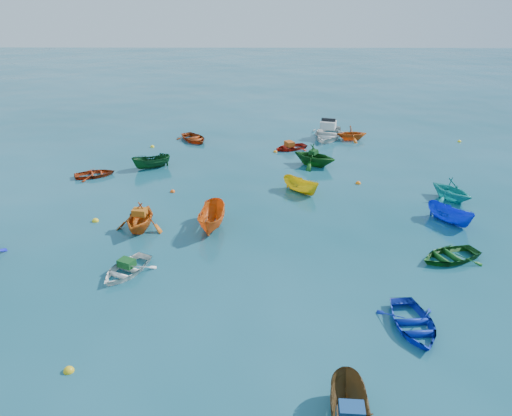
{
  "coord_description": "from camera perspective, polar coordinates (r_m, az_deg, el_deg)",
  "views": [
    {
      "loc": [
        0.2,
        -19.77,
        11.71
      ],
      "look_at": [
        0.0,
        5.0,
        0.4
      ],
      "focal_mm": 35.0,
      "sensor_mm": 36.0,
      "label": 1
    }
  ],
  "objects": [
    {
      "name": "ground",
      "position": [
        22.98,
        -0.1,
        -6.1
      ],
      "size": [
        160.0,
        160.0,
        0.0
      ],
      "primitive_type": "plane",
      "color": "#0B4250",
      "rests_on": "ground"
    },
    {
      "name": "dinghy_white_near",
      "position": [
        22.85,
        -14.62,
        -7.19
      ],
      "size": [
        2.98,
        3.35,
        0.57
      ],
      "primitive_type": "imported",
      "rotation": [
        0.0,
        0.0,
        -0.45
      ],
      "color": "white",
      "rests_on": "ground"
    },
    {
      "name": "dinghy_blue_se",
      "position": [
        19.84,
        17.46,
        -12.97
      ],
      "size": [
        2.41,
        3.23,
        0.64
      ],
      "primitive_type": "imported",
      "rotation": [
        0.0,
        0.0,
        0.07
      ],
      "color": "#0D27A9",
      "rests_on": "ground"
    },
    {
      "name": "dinghy_orange_w",
      "position": [
        26.54,
        -13.01,
        -2.33
      ],
      "size": [
        2.81,
        3.16,
        1.52
      ],
      "primitive_type": "imported",
      "rotation": [
        0.0,
        0.0,
        -0.12
      ],
      "color": "orange",
      "rests_on": "ground"
    },
    {
      "name": "sampan_yellow_mid",
      "position": [
        30.41,
        5.12,
        1.79
      ],
      "size": [
        2.57,
        2.59,
        1.02
      ],
      "primitive_type": "imported",
      "rotation": [
        0.0,
        0.0,
        0.78
      ],
      "color": "gold",
      "rests_on": "ground"
    },
    {
      "name": "dinghy_green_e",
      "position": [
        24.78,
        21.18,
        -5.49
      ],
      "size": [
        3.52,
        3.05,
        0.61
      ],
      "primitive_type": "imported",
      "rotation": [
        0.0,
        0.0,
        -1.19
      ],
      "color": "#125018",
      "rests_on": "ground"
    },
    {
      "name": "dinghy_cyan_se",
      "position": [
        31.43,
        21.29,
        0.91
      ],
      "size": [
        3.41,
        3.53,
        1.42
      ],
      "primitive_type": "imported",
      "rotation": [
        0.0,
        0.0,
        0.57
      ],
      "color": "#1BA8A5",
      "rests_on": "ground"
    },
    {
      "name": "dinghy_red_nw",
      "position": [
        34.51,
        -17.9,
        3.48
      ],
      "size": [
        3.06,
        2.63,
        0.53
      ],
      "primitive_type": "imported",
      "rotation": [
        0.0,
        0.0,
        1.93
      ],
      "color": "#9C2D0D",
      "rests_on": "ground"
    },
    {
      "name": "sampan_orange_n",
      "position": [
        26.04,
        -4.98,
        -2.29
      ],
      "size": [
        1.5,
        3.4,
        1.28
      ],
      "primitive_type": "imported",
      "rotation": [
        0.0,
        0.0,
        -0.08
      ],
      "color": "#DD5C14",
      "rests_on": "ground"
    },
    {
      "name": "dinghy_green_n",
      "position": [
        35.07,
        6.64,
        4.87
      ],
      "size": [
        3.99,
        3.85,
        1.61
      ],
      "primitive_type": "imported",
      "rotation": [
        0.0,
        0.0,
        1.02
      ],
      "color": "#125015",
      "rests_on": "ground"
    },
    {
      "name": "dinghy_red_ne",
      "position": [
        38.39,
        3.96,
        6.72
      ],
      "size": [
        3.12,
        2.8,
        0.53
      ],
      "primitive_type": "imported",
      "rotation": [
        0.0,
        0.0,
        -1.1
      ],
      "color": "#B01B0E",
      "rests_on": "ground"
    },
    {
      "name": "sampan_blue_far",
      "position": [
        28.44,
        21.15,
        -1.55
      ],
      "size": [
        2.44,
        2.8,
        1.05
      ],
      "primitive_type": "imported",
      "rotation": [
        0.0,
        0.0,
        0.64
      ],
      "color": "#1132D6",
      "rests_on": "ground"
    },
    {
      "name": "dinghy_red_far",
      "position": [
        40.71,
        -7.09,
        7.64
      ],
      "size": [
        3.53,
        3.78,
        0.64
      ],
      "primitive_type": "imported",
      "rotation": [
        0.0,
        0.0,
        0.58
      ],
      "color": "#9C330D",
      "rests_on": "ground"
    },
    {
      "name": "dinghy_orange_far",
      "position": [
        41.39,
        10.83,
        7.67
      ],
      "size": [
        2.53,
        2.22,
        1.26
      ],
      "primitive_type": "imported",
      "rotation": [
        0.0,
        0.0,
        1.64
      ],
      "color": "#CE5513",
      "rests_on": "ground"
    },
    {
      "name": "sampan_green_far",
      "position": [
        35.05,
        -11.79,
        4.49
      ],
      "size": [
        2.81,
        1.96,
        1.02
      ],
      "primitive_type": "imported",
      "rotation": [
        0.0,
        0.0,
        -1.16
      ],
      "color": "#0F411C",
      "rests_on": "ground"
    },
    {
      "name": "motorboat_white",
      "position": [
        41.62,
        8.17,
        7.95
      ],
      "size": [
        4.39,
        5.23,
        1.53
      ],
      "primitive_type": "imported",
      "rotation": [
        0.0,
        0.0,
        -0.3
      ],
      "color": "silver",
      "rests_on": "ground"
    },
    {
      "name": "tarp_green_a",
      "position": [
        22.68,
        -14.57,
        -6.1
      ],
      "size": [
        0.84,
        0.76,
        0.33
      ],
      "primitive_type": "cube",
      "rotation": [
        0.0,
        0.0,
        -0.45
      ],
      "color": "#134C1C",
      "rests_on": "dinghy_white_near"
    },
    {
      "name": "tarp_blue_a",
      "position": [
        15.29,
        10.88,
        -21.81
      ],
      "size": [
        0.74,
        0.58,
        0.34
      ],
      "primitive_type": "cube",
      "rotation": [
        0.0,
        0.0,
        -0.07
      ],
      "color": "navy",
      "rests_on": "sampan_brown_mid"
    },
    {
      "name": "tarp_orange_a",
      "position": [
        26.18,
        -13.16,
        -0.46
      ],
      "size": [
        0.76,
        0.61,
        0.34
      ],
      "primitive_type": "cube",
      "rotation": [
        0.0,
        0.0,
        -0.12
      ],
      "color": "#BE5E13",
      "rests_on": "dinghy_orange_w"
    },
    {
      "name": "tarp_green_b",
      "position": [
        34.81,
        6.57,
        6.37
      ],
      "size": [
        0.71,
        0.75,
        0.29
      ],
      "primitive_type": "cube",
      "rotation": [
        0.0,
        0.0,
        1.02
      ],
      "color": "#114517",
      "rests_on": "dinghy_green_n"
    },
    {
      "name": "tarp_orange_b",
      "position": [
        38.21,
        3.85,
        7.34
      ],
      "size": [
        0.83,
        0.91,
        0.36
      ],
      "primitive_type": "cube",
      "rotation": [
        0.0,
        0.0,
        -1.1
      ],
      "color": "#BC4C13",
      "rests_on": "dinghy_red_ne"
    },
    {
      "name": "buoy_ye_a",
      "position": [
        18.34,
        -20.6,
        -17.06
      ],
      "size": [
        0.36,
        0.36,
        0.36
      ],
      "primitive_type": "sphere",
      "color": "gold",
      "rests_on": "ground"
    },
    {
      "name": "buoy_ye_b",
      "position": [
        28.0,
        -17.87,
        -1.46
      ],
      "size": [
        0.36,
        0.36,
        0.36
      ],
      "primitive_type": "sphere",
      "color": "yellow",
      "rests_on": "ground"
    },
    {
      "name": "buoy_or_c",
      "position": [
        30.77,
        -9.51,
        1.82
      ],
      "size": [
        0.31,
        0.31,
        0.31
      ],
      "primitive_type": "sphere",
      "color": "#F3500D",
      "rests_on": "ground"
    },
    {
      "name": "buoy_ye_c",
      "position": [
        28.53,
        -5.6,
        0.18
      ],
      "size": [
        0.31,
        0.31,
        0.31
      ],
      "primitive_type": "sphere",
      "color": "yellow",
      "rests_on": "ground"
    },
    {
      "name": "buoy_or_d",
      "position": [
        32.27,
        11.6,
        2.74
      ],
      "size": [
        0.34,
        0.34,
        0.34
      ],
      "primitive_type": "sphere",
      "color": "orange",
      "rests_on": "ground"
    },
    {
      "name": "buoy_ye_d",
      "position": [
        39.61,
        -11.76,
        6.83
      ],
      "size": [
        0.32,
        0.32,
        0.32
      ],
      "primitive_type": "sphere",
      "color": "yellow",
      "rests_on": "ground"
    },
    {
      "name": "buoy_or_e",
      "position": [
        37.65,
        2.21,
        6.4
      ],
      "size": [
        0.3,
        0.3,
        0.3
      ],
      "primitive_type": "sphere",
      "color": "orange",
      "rests_on": "ground"
    },
    {
      "name": "buoy_ye_e",
      "position": [
        43.28,
        22.22,
        7.01
      ],
      "size": [
        0.3,
        0.3,
        0.3
      ],
      "primitive_type": "sphere",
      "color": "yellow",
      "rests_on": "ground"
    }
  ]
}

